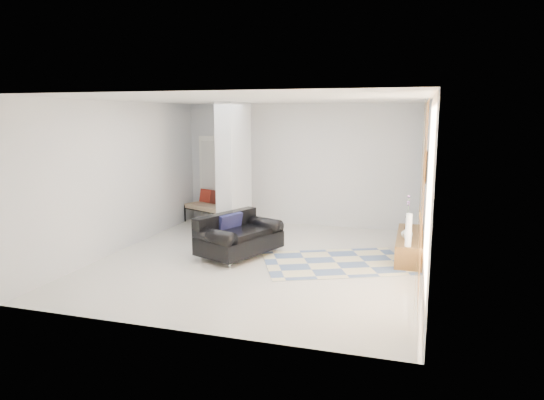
% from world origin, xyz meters
% --- Properties ---
extents(floor, '(6.00, 6.00, 0.00)m').
position_xyz_m(floor, '(0.00, 0.00, 0.00)').
color(floor, silver).
rests_on(floor, ground).
extents(ceiling, '(6.00, 6.00, 0.00)m').
position_xyz_m(ceiling, '(0.00, 0.00, 2.80)').
color(ceiling, white).
rests_on(ceiling, wall_back).
extents(wall_back, '(6.00, 0.00, 6.00)m').
position_xyz_m(wall_back, '(0.00, 3.00, 1.40)').
color(wall_back, silver).
rests_on(wall_back, ground).
extents(wall_front, '(6.00, 0.00, 6.00)m').
position_xyz_m(wall_front, '(0.00, -3.00, 1.40)').
color(wall_front, silver).
rests_on(wall_front, ground).
extents(wall_left, '(0.00, 6.00, 6.00)m').
position_xyz_m(wall_left, '(-2.75, 0.00, 1.40)').
color(wall_left, silver).
rests_on(wall_left, ground).
extents(wall_right, '(0.00, 6.00, 6.00)m').
position_xyz_m(wall_right, '(2.75, 0.00, 1.40)').
color(wall_right, silver).
rests_on(wall_right, ground).
extents(partition_column, '(0.35, 1.20, 2.80)m').
position_xyz_m(partition_column, '(-1.10, 1.60, 1.40)').
color(partition_column, silver).
rests_on(partition_column, floor).
extents(hallway_door, '(0.85, 0.06, 2.04)m').
position_xyz_m(hallway_door, '(-2.10, 2.96, 1.02)').
color(hallway_door, white).
rests_on(hallway_door, floor).
extents(curtain, '(0.00, 2.55, 2.55)m').
position_xyz_m(curtain, '(2.67, -1.15, 1.45)').
color(curtain, '#F8A541').
rests_on(curtain, wall_right).
extents(wall_art, '(0.04, 0.45, 0.55)m').
position_xyz_m(wall_art, '(2.72, 1.00, 1.65)').
color(wall_art, '#3C2210').
rests_on(wall_art, wall_right).
extents(media_console, '(0.45, 1.86, 0.80)m').
position_xyz_m(media_console, '(2.52, 1.00, 0.20)').
color(media_console, brown).
rests_on(media_console, floor).
extents(loveseat, '(1.40, 1.74, 0.76)m').
position_xyz_m(loveseat, '(-0.50, 0.15, 0.36)').
color(loveseat, silver).
rests_on(loveseat, floor).
extents(daybed, '(1.68, 1.20, 0.77)m').
position_xyz_m(daybed, '(-1.91, 2.49, 0.42)').
color(daybed, black).
rests_on(daybed, floor).
extents(area_rug, '(2.90, 2.48, 0.01)m').
position_xyz_m(area_rug, '(1.32, 0.20, 0.01)').
color(area_rug, beige).
rests_on(area_rug, floor).
extents(cylinder_lamp, '(0.10, 0.10, 0.55)m').
position_xyz_m(cylinder_lamp, '(2.50, 0.20, 0.67)').
color(cylinder_lamp, white).
rests_on(cylinder_lamp, media_console).
extents(bronze_figurine, '(0.15, 0.15, 0.27)m').
position_xyz_m(bronze_figurine, '(2.47, 1.47, 0.54)').
color(bronze_figurine, black).
rests_on(bronze_figurine, media_console).
extents(vase, '(0.21, 0.21, 0.21)m').
position_xyz_m(vase, '(2.47, 0.72, 0.51)').
color(vase, white).
rests_on(vase, media_console).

